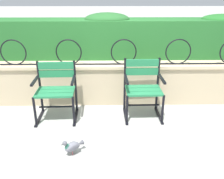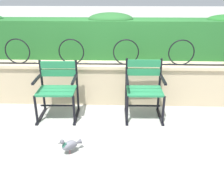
{
  "view_description": "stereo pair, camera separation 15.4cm",
  "coord_description": "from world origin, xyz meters",
  "views": [
    {
      "loc": [
        -0.05,
        -2.93,
        1.81
      ],
      "look_at": [
        0.0,
        0.13,
        0.55
      ],
      "focal_mm": 38.49,
      "sensor_mm": 36.0,
      "label": 1
    },
    {
      "loc": [
        0.1,
        -2.93,
        1.81
      ],
      "look_at": [
        0.0,
        0.13,
        0.55
      ],
      "focal_mm": 38.49,
      "sensor_mm": 36.0,
      "label": 2
    }
  ],
  "objects": [
    {
      "name": "ground_plane",
      "position": [
        0.0,
        0.0,
        0.0
      ],
      "size": [
        60.0,
        60.0,
        0.0
      ],
      "primitive_type": "plane",
      "color": "#9E9E99"
    },
    {
      "name": "stone_wall",
      "position": [
        0.0,
        0.94,
        0.35
      ],
      "size": [
        8.25,
        0.41,
        0.69
      ],
      "color": "tan",
      "rests_on": "ground"
    },
    {
      "name": "iron_arch_fence",
      "position": [
        -0.21,
        0.86,
        0.87
      ],
      "size": [
        7.69,
        0.02,
        0.42
      ],
      "color": "black",
      "rests_on": "stone_wall"
    },
    {
      "name": "hedge_row",
      "position": [
        -0.03,
        1.44,
        1.05
      ],
      "size": [
        8.08,
        0.66,
        0.78
      ],
      "color": "#236028",
      "rests_on": "stone_wall"
    },
    {
      "name": "park_chair_left",
      "position": [
        -0.83,
        0.4,
        0.46
      ],
      "size": [
        0.6,
        0.54,
        0.84
      ],
      "color": "#237547",
      "rests_on": "ground"
    },
    {
      "name": "park_chair_right",
      "position": [
        0.47,
        0.43,
        0.46
      ],
      "size": [
        0.57,
        0.53,
        0.87
      ],
      "color": "#237547",
      "rests_on": "ground"
    },
    {
      "name": "pigeon_near_chairs",
      "position": [
        -0.48,
        -0.55,
        0.11
      ],
      "size": [
        0.25,
        0.22,
        0.22
      ],
      "color": "slate",
      "rests_on": "ground"
    }
  ]
}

